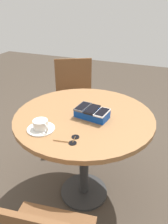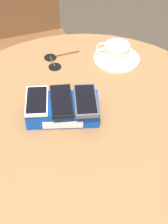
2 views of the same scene
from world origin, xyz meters
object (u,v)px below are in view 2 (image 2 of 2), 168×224
at_px(phone_black, 61,101).
at_px(sunglasses, 54,61).
at_px(phone_box, 63,109).
at_px(chair_near_window, 30,43).
at_px(saucer, 116,59).
at_px(phone_gray, 86,100).
at_px(phone_white, 37,101).
at_px(round_table, 84,142).
at_px(coffee_cup, 116,51).

distance_m(phone_black, sunglasses, 0.29).
bearing_deg(phone_box, phone_black, 144.92).
height_order(phone_black, chair_near_window, chair_near_window).
bearing_deg(chair_near_window, saucer, -61.67).
bearing_deg(phone_box, phone_gray, -7.76).
relative_size(phone_box, saucer, 1.37).
bearing_deg(phone_white, round_table, -12.92).
xyz_separation_m(round_table, phone_gray, (0.01, 0.01, 0.17)).
bearing_deg(round_table, phone_white, 167.08).
relative_size(round_table, phone_box, 4.12).
height_order(saucer, chair_near_window, chair_near_window).
xyz_separation_m(phone_black, saucer, (0.23, 0.25, -0.06)).
bearing_deg(phone_white, phone_gray, -10.13).
bearing_deg(coffee_cup, sunglasses, 172.55).
distance_m(phone_box, chair_near_window, 0.83).
xyz_separation_m(phone_gray, sunglasses, (-0.06, 0.29, -0.06)).
relative_size(round_table, saucer, 5.65).
bearing_deg(coffee_cup, phone_gray, -121.36).
distance_m(phone_black, phone_gray, 0.07).
bearing_deg(coffee_cup, phone_box, -132.01).
distance_m(phone_white, coffee_cup, 0.38).
relative_size(phone_white, saucer, 0.81).
bearing_deg(saucer, coffee_cup, 153.50).
bearing_deg(phone_box, phone_white, 167.70).
distance_m(phone_white, phone_black, 0.07).
relative_size(phone_white, chair_near_window, 0.14).
xyz_separation_m(round_table, saucer, (0.17, 0.27, 0.12)).
bearing_deg(sunglasses, phone_black, -92.40).
bearing_deg(round_table, sunglasses, 100.04).
relative_size(phone_gray, chair_near_window, 0.15).
xyz_separation_m(phone_black, chair_near_window, (-0.06, 0.79, -0.30)).
bearing_deg(round_table, phone_box, 166.35).
relative_size(round_table, coffee_cup, 8.10).
bearing_deg(coffee_cup, saucer, -26.50).
height_order(phone_white, phone_gray, phone_gray).
height_order(phone_gray, coffee_cup, phone_gray).
distance_m(phone_box, phone_gray, 0.08).
height_order(saucer, sunglasses, saucer).
bearing_deg(phone_box, saucer, 47.50).
relative_size(round_table, sunglasses, 6.81).
bearing_deg(saucer, sunglasses, 172.30).
bearing_deg(coffee_cup, chair_near_window, 118.17).
distance_m(phone_box, phone_white, 0.08).
relative_size(phone_gray, coffee_cup, 1.25).
xyz_separation_m(coffee_cup, sunglasses, (-0.22, 0.03, -0.03)).
height_order(coffee_cup, chair_near_window, chair_near_window).
bearing_deg(chair_near_window, phone_box, -85.70).
relative_size(phone_black, coffee_cup, 1.24).
bearing_deg(phone_white, chair_near_window, 88.97).
height_order(phone_white, sunglasses, phone_white).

